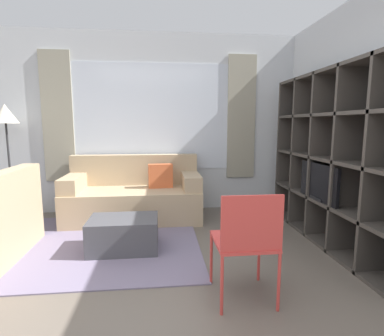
{
  "coord_description": "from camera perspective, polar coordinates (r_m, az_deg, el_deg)",
  "views": [
    {
      "loc": [
        0.1,
        -1.74,
        1.34
      ],
      "look_at": [
        0.46,
        1.61,
        0.85
      ],
      "focal_mm": 28.0,
      "sensor_mm": 36.0,
      "label": 1
    }
  ],
  "objects": [
    {
      "name": "wall_back",
      "position": [
        4.7,
        -7.51,
        8.43
      ],
      "size": [
        5.62,
        0.11,
        2.7
      ],
      "color": "silver",
      "rests_on": "ground_plane"
    },
    {
      "name": "wall_right",
      "position": [
        3.85,
        27.84,
        7.48
      ],
      "size": [
        0.07,
        4.13,
        2.7
      ],
      "primitive_type": "cube",
      "color": "silver",
      "rests_on": "ground_plane"
    },
    {
      "name": "area_rug",
      "position": [
        3.7,
        -20.37,
        -13.41
      ],
      "size": [
        2.64,
        2.01,
        0.01
      ],
      "primitive_type": "cube",
      "color": "slate",
      "rests_on": "ground_plane"
    },
    {
      "name": "shelving_unit",
      "position": [
        3.64,
        26.11,
        1.45
      ],
      "size": [
        0.39,
        2.38,
        1.93
      ],
      "color": "#515660",
      "rests_on": "ground_plane"
    },
    {
      "name": "couch_main",
      "position": [
        4.37,
        -10.87,
        -5.28
      ],
      "size": [
        1.85,
        0.85,
        0.89
      ],
      "color": "tan",
      "rests_on": "ground_plane"
    },
    {
      "name": "ottoman",
      "position": [
        3.35,
        -12.86,
        -12.2
      ],
      "size": [
        0.72,
        0.49,
        0.36
      ],
      "color": "#47474C",
      "rests_on": "ground_plane"
    },
    {
      "name": "floor_lamp",
      "position": [
        4.86,
        -31.97,
        7.59
      ],
      "size": [
        0.34,
        0.34,
        1.62
      ],
      "color": "black",
      "rests_on": "ground_plane"
    },
    {
      "name": "folding_chair",
      "position": [
        2.3,
        10.34,
        -12.84
      ],
      "size": [
        0.44,
        0.46,
        0.86
      ],
      "rotation": [
        0.0,
        0.0,
        3.14
      ],
      "color": "#CC3D38",
      "rests_on": "ground_plane"
    }
  ]
}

